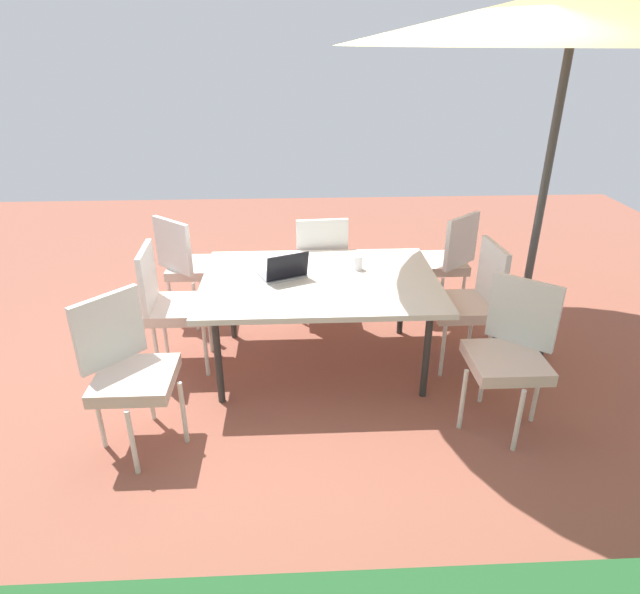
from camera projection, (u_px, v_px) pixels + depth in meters
ground_plane at (320, 364)px, 4.29m from camera, size 10.00×10.00×0.02m
dining_table at (320, 285)px, 3.99m from camera, size 1.74×1.23×0.73m
patio_umbrella at (575, 18)px, 3.40m from camera, size 3.07×3.07×2.64m
chair_east at (171, 302)px, 4.04m from camera, size 0.47×0.46×0.98m
chair_southwest at (445, 259)px, 4.84m from camera, size 0.58×0.59×0.98m
chair_southeast at (189, 263)px, 4.74m from camera, size 0.59×0.59×0.98m
chair_northeast at (128, 367)px, 3.23m from camera, size 0.59×0.59×0.98m
chair_south at (320, 261)px, 4.79m from camera, size 0.46×0.47×0.98m
chair_northwest at (511, 349)px, 3.42m from camera, size 0.58×0.58×0.98m
chair_west at (470, 299)px, 4.08m from camera, size 0.48×0.46×0.98m
laptop at (284, 272)px, 3.97m from camera, size 0.39×0.35×0.21m
cup at (358, 263)px, 4.12m from camera, size 0.07×0.07×0.11m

